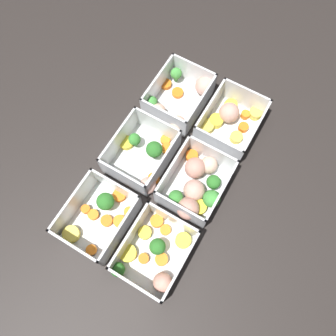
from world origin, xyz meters
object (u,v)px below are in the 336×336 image
object	(u,v)px
container_far_center	(144,156)
container_far_right	(180,98)
container_near_left	(154,255)
container_far_left	(99,216)
container_near_center	(196,186)
container_near_right	(229,120)

from	to	relation	value
container_far_center	container_far_right	distance (m)	0.18
container_near_left	container_far_left	world-z (taller)	same
container_near_center	container_near_right	size ratio (longest dim) A/B	1.03
container_near_left	container_far_center	bearing A→B (deg)	37.15
container_near_left	container_near_right	distance (m)	0.36
container_near_center	container_far_center	world-z (taller)	same
container_far_left	container_near_left	bearing A→B (deg)	-94.08
container_near_center	container_near_left	bearing A→B (deg)	178.49
container_near_left	container_far_left	size ratio (longest dim) A/B	0.93
container_near_left	container_near_center	world-z (taller)	same
container_near_right	container_far_center	bearing A→B (deg)	144.98
container_near_center	container_far_center	distance (m)	0.14
container_near_center	container_far_left	xyz separation A→B (m)	(-0.16, 0.15, -0.00)
container_near_left	container_far_left	distance (m)	0.14
container_near_center	container_far_center	size ratio (longest dim) A/B	1.03
container_near_center	container_far_right	size ratio (longest dim) A/B	0.90
container_far_left	container_far_right	bearing A→B (deg)	-0.84
container_near_left	container_far_center	xyz separation A→B (m)	(0.18, 0.13, 0.00)
container_near_left	container_far_right	bearing A→B (deg)	21.43
container_near_center	container_far_left	distance (m)	0.22
container_far_center	container_far_right	bearing A→B (deg)	1.45
container_near_center	container_near_right	bearing A→B (deg)	3.21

